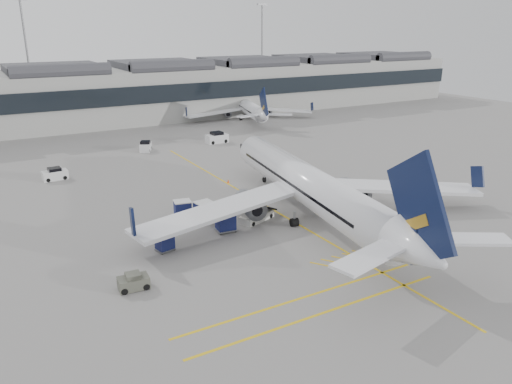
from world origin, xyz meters
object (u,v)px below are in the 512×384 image
baggage_cart_a (226,221)px  pushback_tug (134,282)px  airliner_main (310,187)px  ramp_agent_b (230,223)px  ramp_agent_a (219,214)px  belt_loader (256,215)px

baggage_cart_a → pushback_tug: (-11.54, -6.77, -0.50)m
airliner_main → ramp_agent_b: bearing=-174.3°
airliner_main → ramp_agent_a: size_ratio=27.30×
baggage_cart_a → ramp_agent_a: (0.67, 2.94, -0.31)m
airliner_main → ramp_agent_a: airliner_main is taller
airliner_main → pushback_tug: size_ratio=17.29×
pushback_tug → ramp_agent_b: bearing=33.6°
ramp_agent_a → ramp_agent_b: bearing=-134.6°
ramp_agent_a → baggage_cart_a: bearing=-141.5°
ramp_agent_a → pushback_tug: 15.60m
airliner_main → belt_loader: size_ratio=8.35×
belt_loader → ramp_agent_b: (-3.76, -1.23, 0.35)m
ramp_agent_a → pushback_tug: size_ratio=0.63×
ramp_agent_b → airliner_main: bearing=-179.1°
ramp_agent_b → pushback_tug: size_ratio=0.76×
airliner_main → belt_loader: 6.59m
ramp_agent_b → pushback_tug: (-11.87, -6.52, -0.35)m
belt_loader → pushback_tug: bearing=-174.6°
baggage_cart_a → ramp_agent_a: bearing=83.1°
ramp_agent_b → baggage_cart_a: bearing=-31.7°
airliner_main → ramp_agent_b: 9.78m
baggage_cart_a → pushback_tug: size_ratio=0.84×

